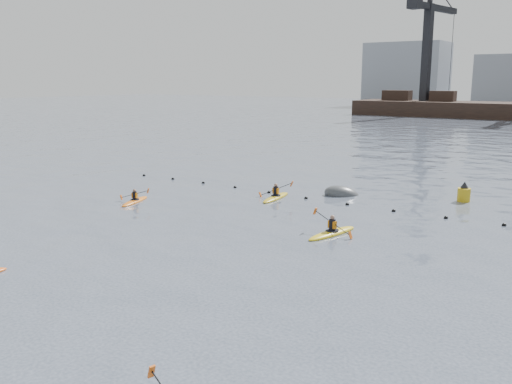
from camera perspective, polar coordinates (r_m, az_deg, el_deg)
float_line at (r=34.96m, az=7.53°, el=-0.92°), size 33.24×0.73×0.24m
kayaker_2 at (r=35.26m, az=-12.63°, el=-0.90°), size 2.01×3.07×1.07m
kayaker_3 at (r=27.56m, az=8.01°, el=-4.23°), size 2.42×3.61×1.33m
kayaker_5 at (r=35.49m, az=2.09°, el=-0.51°), size 2.46×3.60×1.39m
mooring_buoy at (r=37.00m, az=9.03°, el=-0.31°), size 2.97×2.79×1.71m
nav_buoy at (r=37.01m, az=21.04°, el=-0.25°), size 0.80×0.80×1.46m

